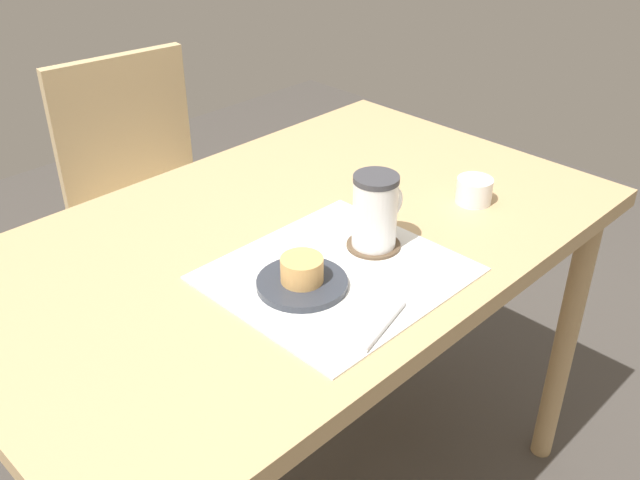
{
  "coord_description": "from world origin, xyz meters",
  "views": [
    {
      "loc": [
        -0.76,
        -0.83,
        1.41
      ],
      "look_at": [
        -0.05,
        -0.11,
        0.8
      ],
      "focal_mm": 40.0,
      "sensor_mm": 36.0,
      "label": 1
    }
  ],
  "objects_px": {
    "dining_table": "(295,270)",
    "coffee_mug": "(376,210)",
    "wooden_chair": "(151,203)",
    "sugar_bowl": "(474,191)",
    "pastry": "(302,269)",
    "pastry_plate": "(302,283)"
  },
  "relations": [
    {
      "from": "pastry_plate",
      "to": "pastry",
      "type": "xyz_separation_m",
      "value": [
        0.0,
        0.0,
        0.03
      ]
    },
    {
      "from": "wooden_chair",
      "to": "pastry_plate",
      "type": "distance_m",
      "value": 0.95
    },
    {
      "from": "pastry",
      "to": "dining_table",
      "type": "bearing_deg",
      "value": 50.69
    },
    {
      "from": "dining_table",
      "to": "wooden_chair",
      "type": "distance_m",
      "value": 0.77
    },
    {
      "from": "pastry",
      "to": "coffee_mug",
      "type": "height_order",
      "value": "coffee_mug"
    },
    {
      "from": "coffee_mug",
      "to": "pastry",
      "type": "bearing_deg",
      "value": -179.89
    },
    {
      "from": "coffee_mug",
      "to": "sugar_bowl",
      "type": "bearing_deg",
      "value": -5.34
    },
    {
      "from": "pastry_plate",
      "to": "sugar_bowl",
      "type": "bearing_deg",
      "value": -3.18
    },
    {
      "from": "sugar_bowl",
      "to": "coffee_mug",
      "type": "bearing_deg",
      "value": 174.66
    },
    {
      "from": "dining_table",
      "to": "pastry_plate",
      "type": "xyz_separation_m",
      "value": [
        -0.12,
        -0.14,
        0.1
      ]
    },
    {
      "from": "sugar_bowl",
      "to": "wooden_chair",
      "type": "bearing_deg",
      "value": 101.63
    },
    {
      "from": "dining_table",
      "to": "sugar_bowl",
      "type": "distance_m",
      "value": 0.38
    },
    {
      "from": "dining_table",
      "to": "wooden_chair",
      "type": "relative_size",
      "value": 1.41
    },
    {
      "from": "pastry_plate",
      "to": "sugar_bowl",
      "type": "distance_m",
      "value": 0.44
    },
    {
      "from": "wooden_chair",
      "to": "coffee_mug",
      "type": "distance_m",
      "value": 0.94
    },
    {
      "from": "sugar_bowl",
      "to": "dining_table",
      "type": "bearing_deg",
      "value": 153.05
    },
    {
      "from": "pastry_plate",
      "to": "sugar_bowl",
      "type": "xyz_separation_m",
      "value": [
        0.44,
        -0.02,
        0.02
      ]
    },
    {
      "from": "pastry",
      "to": "sugar_bowl",
      "type": "height_order",
      "value": "pastry"
    },
    {
      "from": "wooden_chair",
      "to": "pastry",
      "type": "relative_size",
      "value": 12.52
    },
    {
      "from": "sugar_bowl",
      "to": "pastry",
      "type": "bearing_deg",
      "value": 176.82
    },
    {
      "from": "wooden_chair",
      "to": "sugar_bowl",
      "type": "bearing_deg",
      "value": 108.9
    },
    {
      "from": "dining_table",
      "to": "coffee_mug",
      "type": "height_order",
      "value": "coffee_mug"
    }
  ]
}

